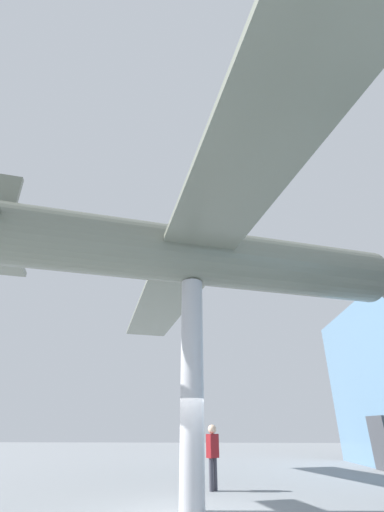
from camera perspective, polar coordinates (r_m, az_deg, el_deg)
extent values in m
cube|color=#383A3F|center=(20.27, 28.82, -25.62)|extent=(1.80, 0.12, 2.30)
cylinder|color=#B7B7BC|center=(9.98, 0.00, -20.21)|extent=(0.63, 0.63, 5.86)
cylinder|color=slate|center=(11.09, 0.00, 0.00)|extent=(5.96, 13.59, 1.84)
cube|color=slate|center=(11.09, 0.00, 0.00)|extent=(21.02, 8.70, 0.18)
cone|color=slate|center=(14.64, 28.96, -3.33)|extent=(1.79, 1.40, 1.57)
cylinder|color=#383842|center=(13.16, 3.87, -32.50)|extent=(0.14, 0.14, 0.91)
cylinder|color=#383842|center=(13.03, 3.23, -32.58)|extent=(0.14, 0.14, 0.91)
cube|color=maroon|center=(13.04, 3.44, -29.02)|extent=(0.44, 0.43, 0.70)
sphere|color=beige|center=(13.02, 3.37, -26.86)|extent=(0.28, 0.28, 0.28)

